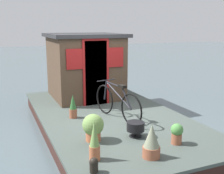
{
  "coord_description": "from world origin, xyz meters",
  "views": [
    {
      "loc": [
        -5.96,
        2.44,
        2.45
      ],
      "look_at": [
        -0.2,
        0.0,
        1.08
      ],
      "focal_mm": 44.86,
      "sensor_mm": 36.0,
      "label": 1
    }
  ],
  "objects": [
    {
      "name": "potted_plant_thyme",
      "position": [
        0.04,
        0.87,
        0.64
      ],
      "size": [
        0.18,
        0.18,
        0.55
      ],
      "color": "#935138",
      "rests_on": "houseboat_deck"
    },
    {
      "name": "potted_plant_succulent",
      "position": [
        -2.11,
        1.1,
        0.69
      ],
      "size": [
        0.17,
        0.17,
        0.64
      ],
      "color": "#B2603D",
      "rests_on": "houseboat_deck"
    },
    {
      "name": "houseboat_cabin",
      "position": [
        1.84,
        0.0,
        1.32
      ],
      "size": [
        2.11,
        2.07,
        1.86
      ],
      "color": "#4C3828",
      "rests_on": "houseboat_deck"
    },
    {
      "name": "potted_plant_ivy",
      "position": [
        -2.1,
        -0.45,
        0.58
      ],
      "size": [
        0.22,
        0.22,
        0.38
      ],
      "color": "#935138",
      "rests_on": "houseboat_deck"
    },
    {
      "name": "potted_plant_rosemary",
      "position": [
        -1.38,
        0.87,
        0.65
      ],
      "size": [
        0.39,
        0.39,
        0.5
      ],
      "color": "#B2603D",
      "rests_on": "houseboat_deck"
    },
    {
      "name": "ground_plane",
      "position": [
        0.0,
        0.0,
        0.0
      ],
      "size": [
        60.0,
        60.0,
        0.0
      ],
      "primitive_type": "plane",
      "color": "#4C5B60"
    },
    {
      "name": "houseboat_deck",
      "position": [
        0.0,
        0.0,
        0.19
      ],
      "size": [
        5.91,
        3.19,
        0.38
      ],
      "color": "#424C47",
      "rests_on": "ground_plane"
    },
    {
      "name": "bicycle",
      "position": [
        -0.43,
        -0.03,
        0.77
      ],
      "size": [
        1.71,
        0.52,
        0.84
      ],
      "color": "black",
      "rests_on": "houseboat_deck"
    },
    {
      "name": "mooring_bollard",
      "position": [
        -2.47,
        1.24,
        0.5
      ],
      "size": [
        0.13,
        0.13,
        0.23
      ],
      "color": "black",
      "rests_on": "houseboat_deck"
    },
    {
      "name": "charcoal_grill",
      "position": [
        -1.51,
        0.07,
        0.58
      ],
      "size": [
        0.34,
        0.34,
        0.29
      ],
      "color": "black",
      "rests_on": "houseboat_deck"
    },
    {
      "name": "potted_plant_mint",
      "position": [
        -2.38,
        0.24,
        0.65
      ],
      "size": [
        0.29,
        0.29,
        0.55
      ],
      "color": "#935138",
      "rests_on": "houseboat_deck"
    }
  ]
}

